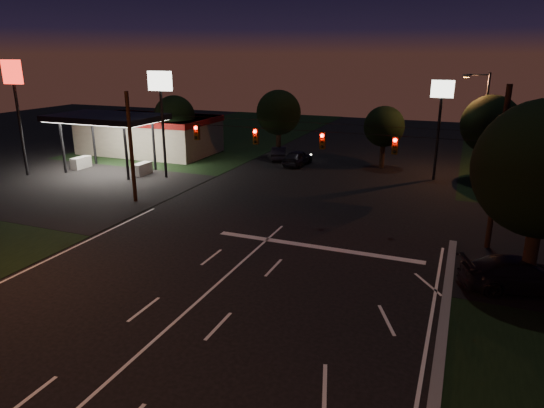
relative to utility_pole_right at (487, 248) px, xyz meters
The scene contains 18 objects.
ground 19.21m from the utility_pole_right, 128.66° to the right, with size 140.00×140.00×0.00m, color black.
cross_street_left 32.02m from the utility_pole_right, behind, with size 20.00×16.00×0.02m, color black.
stop_bar 9.66m from the utility_pole_right, 158.75° to the right, with size 12.00×0.50×0.01m, color silver.
utility_pole_right is the anchor object (origin of this frame).
utility_pole_left 24.00m from the utility_pole_right, behind, with size 0.28×0.28×8.00m, color black.
signal_span 13.20m from the utility_pole_right, behind, with size 24.00×0.40×1.56m.
gas_station 37.27m from the utility_pole_right, 155.56° to the left, with size 14.20×16.10×5.25m.
pole_sign_left_near 27.82m from the utility_pole_right, 164.93° to the left, with size 2.20×0.30×9.10m.
pole_sign_left_far 38.87m from the utility_pole_right, behind, with size 2.00×0.30×10.00m.
pole_sign_right 16.73m from the utility_pole_right, 104.93° to the left, with size 1.80×0.30×8.40m.
street_light_right_far 17.81m from the utility_pole_right, 92.57° to the left, with size 2.20×0.35×9.00m.
tree_far_a 33.84m from the utility_pole_right, 153.24° to the left, with size 4.20×4.20×6.42m.
tree_far_b 28.04m from the utility_pole_right, 136.25° to the left, with size 4.60×4.60×6.98m.
tree_far_c 20.58m from the utility_pole_right, 116.39° to the left, with size 3.80×3.80×5.86m.
tree_far_d 16.84m from the utility_pole_right, 89.92° to the left, with size 4.80×4.80×7.30m.
car_oncoming_a 23.30m from the utility_pole_right, 136.37° to the left, with size 1.76×4.37×1.49m, color black.
car_oncoming_b 26.46m from the utility_pole_right, 137.53° to the left, with size 1.41×4.06×1.34m, color black.
car_cross 5.20m from the utility_pole_right, 76.68° to the right, with size 2.15×5.29×1.53m, color black.
Camera 1 is at (10.19, -13.10, 10.47)m, focal length 32.00 mm.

